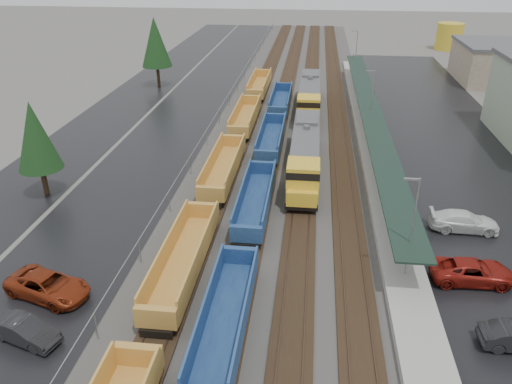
# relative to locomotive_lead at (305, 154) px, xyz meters

# --- Properties ---
(ballast_strip) EXTENTS (20.00, 160.00, 0.08)m
(ballast_strip) POSITION_rel_locomotive_lead_xyz_m (-2.00, 22.85, -2.27)
(ballast_strip) COLOR #302D2B
(ballast_strip) RESTS_ON ground
(trackbed) EXTENTS (14.60, 160.00, 0.22)m
(trackbed) POSITION_rel_locomotive_lead_xyz_m (-2.00, 22.85, -2.15)
(trackbed) COLOR black
(trackbed) RESTS_ON ground
(west_parking_lot) EXTENTS (10.00, 160.00, 0.02)m
(west_parking_lot) POSITION_rel_locomotive_lead_xyz_m (-17.00, 22.85, -2.30)
(west_parking_lot) COLOR black
(west_parking_lot) RESTS_ON ground
(west_road) EXTENTS (9.00, 160.00, 0.02)m
(west_road) POSITION_rel_locomotive_lead_xyz_m (-27.00, 22.85, -2.30)
(west_road) COLOR black
(west_road) RESTS_ON ground
(east_commuter_lot) EXTENTS (16.00, 100.00, 0.02)m
(east_commuter_lot) POSITION_rel_locomotive_lead_xyz_m (17.00, 12.85, -2.30)
(east_commuter_lot) COLOR black
(east_commuter_lot) RESTS_ON ground
(station_platform) EXTENTS (3.00, 80.00, 8.00)m
(station_platform) POSITION_rel_locomotive_lead_xyz_m (7.50, 12.86, -1.58)
(station_platform) COLOR #9E9B93
(station_platform) RESTS_ON ground
(chainlink_fence) EXTENTS (0.08, 160.04, 2.02)m
(chainlink_fence) POSITION_rel_locomotive_lead_xyz_m (-11.50, 21.29, -0.70)
(chainlink_fence) COLOR gray
(chainlink_fence) RESTS_ON ground
(distant_hills) EXTENTS (301.00, 140.00, 25.20)m
(distant_hills) POSITION_rel_locomotive_lead_xyz_m (42.79, 173.53, -2.31)
(distant_hills) COLOR #4F5F4A
(distant_hills) RESTS_ON ground
(tree_west_near) EXTENTS (3.96, 3.96, 9.00)m
(tree_west_near) POSITION_rel_locomotive_lead_xyz_m (-24.00, -7.15, 3.51)
(tree_west_near) COLOR #332316
(tree_west_near) RESTS_ON ground
(tree_west_far) EXTENTS (4.84, 4.84, 11.00)m
(tree_west_far) POSITION_rel_locomotive_lead_xyz_m (-25.00, 32.85, 4.82)
(tree_west_far) COLOR #332316
(tree_west_far) RESTS_ON ground
(locomotive_lead) EXTENTS (2.89, 19.03, 4.31)m
(locomotive_lead) POSITION_rel_locomotive_lead_xyz_m (0.00, 0.00, 0.00)
(locomotive_lead) COLOR black
(locomotive_lead) RESTS_ON ground
(locomotive_trail) EXTENTS (2.89, 19.03, 4.31)m
(locomotive_trail) POSITION_rel_locomotive_lead_xyz_m (0.00, 21.00, 0.00)
(locomotive_trail) COLOR black
(locomotive_trail) RESTS_ON ground
(well_string_yellow) EXTENTS (2.63, 95.17, 2.33)m
(well_string_yellow) POSITION_rel_locomotive_lead_xyz_m (-8.00, -9.85, -1.15)
(well_string_yellow) COLOR gold
(well_string_yellow) RESTS_ON ground
(well_string_blue) EXTENTS (2.55, 90.61, 2.26)m
(well_string_blue) POSITION_rel_locomotive_lead_xyz_m (-4.00, -16.06, -1.17)
(well_string_blue) COLOR navy
(well_string_blue) RESTS_ON ground
(storage_tank) EXTENTS (5.68, 5.68, 5.68)m
(storage_tank) POSITION_rel_locomotive_lead_xyz_m (29.69, 71.38, 0.53)
(storage_tank) COLOR gold
(storage_tank) RESTS_ON ground
(parked_car_west_b) EXTENTS (2.75, 4.68, 1.46)m
(parked_car_west_b) POSITION_rel_locomotive_lead_xyz_m (-15.71, -25.71, -1.58)
(parked_car_west_b) COLOR black
(parked_car_west_b) RESTS_ON ground
(parked_car_west_c) EXTENTS (4.29, 6.40, 1.63)m
(parked_car_west_c) POSITION_rel_locomotive_lead_xyz_m (-16.39, -21.54, -1.49)
(parked_car_west_c) COLOR maroon
(parked_car_west_c) RESTS_ON ground
(parked_car_east_b) EXTENTS (2.85, 5.82, 1.59)m
(parked_car_east_b) POSITION_rel_locomotive_lead_xyz_m (12.17, -16.54, -1.51)
(parked_car_east_b) COLOR maroon
(parked_car_east_b) RESTS_ON ground
(parked_car_east_c) EXTENTS (2.37, 5.59, 1.61)m
(parked_car_east_c) POSITION_rel_locomotive_lead_xyz_m (13.37, -9.37, -1.50)
(parked_car_east_c) COLOR white
(parked_car_east_c) RESTS_ON ground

